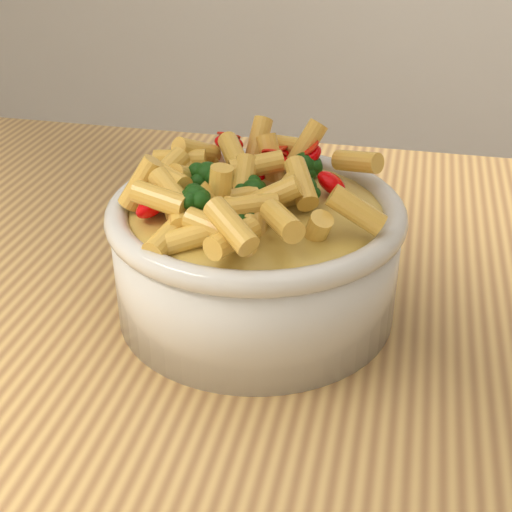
# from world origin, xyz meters

# --- Properties ---
(table) EXTENTS (1.20, 0.80, 0.90)m
(table) POSITION_xyz_m (0.00, 0.00, 0.80)
(table) COLOR tan
(table) RESTS_ON ground
(serving_bowl) EXTENTS (0.22, 0.22, 0.10)m
(serving_bowl) POSITION_xyz_m (0.09, 0.03, 0.95)
(serving_bowl) COLOR silver
(serving_bowl) RESTS_ON table
(pasta_salad) EXTENTS (0.18, 0.18, 0.04)m
(pasta_salad) POSITION_xyz_m (0.09, 0.03, 1.01)
(pasta_salad) COLOR #FFBE50
(pasta_salad) RESTS_ON serving_bowl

